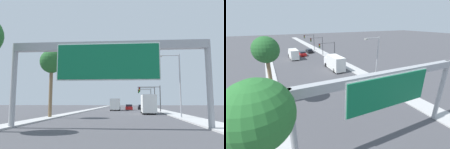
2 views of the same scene
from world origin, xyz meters
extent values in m
cube|color=#AFAFAF|center=(9.50, 60.00, 0.07)|extent=(3.00, 120.00, 0.15)
cube|color=#AFAFAF|center=(-9.00, 60.00, 0.07)|extent=(2.00, 120.00, 0.15)
cylinder|color=#9EA0A5|center=(-8.20, 18.00, 3.62)|extent=(0.48, 0.48, 7.25)
cylinder|color=#9EA0A5|center=(8.20, 18.00, 3.62)|extent=(0.48, 0.48, 7.25)
cube|color=#9EA0A5|center=(0.00, 18.00, 6.90)|extent=(16.40, 0.60, 0.70)
cube|color=white|center=(0.00, 17.70, 5.48)|extent=(8.62, 0.08, 3.13)
cube|color=#0F6B42|center=(0.00, 17.65, 5.48)|extent=(8.42, 0.16, 2.93)
cube|color=black|center=(5.25, 63.76, 0.53)|extent=(1.80, 4.37, 0.70)
cube|color=#1E232D|center=(5.25, 63.54, 1.15)|extent=(1.59, 2.27, 0.54)
cylinder|color=black|center=(4.46, 65.12, 0.32)|extent=(0.22, 0.64, 0.64)
cylinder|color=black|center=(6.04, 65.12, 0.32)|extent=(0.22, 0.64, 0.64)
cylinder|color=black|center=(4.46, 62.41, 0.32)|extent=(0.22, 0.64, 0.64)
cylinder|color=black|center=(6.04, 62.41, 0.32)|extent=(0.22, 0.64, 0.64)
cube|color=red|center=(1.75, 59.68, 0.56)|extent=(1.88, 4.27, 0.77)
cube|color=#1E232D|center=(1.75, 59.47, 1.23)|extent=(1.65, 2.22, 0.58)
cylinder|color=black|center=(0.92, 61.01, 0.32)|extent=(0.22, 0.64, 0.64)
cylinder|color=black|center=(2.58, 61.01, 0.32)|extent=(0.22, 0.64, 0.64)
cylinder|color=black|center=(0.92, 58.36, 0.32)|extent=(0.22, 0.64, 0.64)
cylinder|color=black|center=(2.58, 58.36, 0.32)|extent=(0.22, 0.64, 0.64)
cube|color=white|center=(5.25, 44.13, 1.32)|extent=(2.21, 2.22, 2.05)
cube|color=silver|center=(5.25, 40.16, 1.88)|extent=(2.40, 5.71, 3.15)
cylinder|color=black|center=(4.19, 44.02, 0.50)|extent=(0.28, 1.00, 1.00)
cylinder|color=black|center=(6.31, 44.02, 0.50)|extent=(0.28, 1.00, 1.00)
cylinder|color=black|center=(4.19, 38.73, 0.50)|extent=(0.28, 1.00, 1.00)
cylinder|color=black|center=(6.31, 38.73, 0.50)|extent=(0.28, 1.00, 1.00)
cube|color=white|center=(-1.75, 59.18, 1.17)|extent=(2.13, 1.98, 1.75)
cube|color=silver|center=(-1.75, 55.65, 1.65)|extent=(2.31, 5.09, 2.71)
cylinder|color=black|center=(-2.77, 59.08, 0.50)|extent=(0.28, 1.00, 1.00)
cylinder|color=black|center=(-0.73, 59.08, 0.50)|extent=(0.28, 1.00, 1.00)
cylinder|color=black|center=(-2.77, 54.37, 0.50)|extent=(0.28, 1.00, 1.00)
cylinder|color=black|center=(-0.73, 54.37, 0.50)|extent=(0.28, 1.00, 1.00)
cylinder|color=#4C4C4F|center=(8.50, 48.00, 2.86)|extent=(0.20, 0.20, 5.72)
cylinder|color=#4C4C4F|center=(6.07, 48.00, 5.42)|extent=(4.85, 0.14, 0.14)
cube|color=black|center=(4.04, 48.00, 4.85)|extent=(0.35, 0.28, 1.05)
cylinder|color=red|center=(4.04, 47.84, 5.20)|extent=(0.22, 0.04, 0.22)
cylinder|color=yellow|center=(4.04, 47.84, 4.85)|extent=(0.22, 0.04, 0.22)
cylinder|color=green|center=(4.04, 47.84, 4.50)|extent=(0.22, 0.04, 0.22)
cylinder|color=#4C4C4F|center=(8.50, 58.00, 3.08)|extent=(0.20, 0.20, 6.16)
cylinder|color=#4C4C4F|center=(6.32, 58.00, 5.86)|extent=(4.36, 0.14, 0.14)
cube|color=black|center=(4.49, 58.00, 5.29)|extent=(0.35, 0.28, 1.05)
cylinder|color=red|center=(4.49, 57.84, 5.64)|extent=(0.22, 0.04, 0.22)
cylinder|color=yellow|center=(4.49, 57.84, 5.29)|extent=(0.22, 0.04, 0.22)
cylinder|color=green|center=(4.49, 57.84, 4.94)|extent=(0.22, 0.04, 0.22)
cylinder|color=#4C4C4F|center=(8.50, 68.00, 3.14)|extent=(0.20, 0.20, 6.27)
cylinder|color=#4C4C4F|center=(6.46, 68.00, 5.97)|extent=(4.07, 0.14, 0.14)
cube|color=black|center=(4.75, 68.00, 5.40)|extent=(0.35, 0.28, 1.05)
cylinder|color=red|center=(4.75, 67.84, 5.75)|extent=(0.22, 0.04, 0.22)
cylinder|color=yellow|center=(4.75, 67.84, 5.40)|extent=(0.22, 0.04, 0.22)
cylinder|color=green|center=(4.75, 67.84, 5.05)|extent=(0.22, 0.04, 0.22)
sphere|color=#286B2D|center=(-9.75, 15.63, 7.36)|extent=(3.27, 3.27, 3.27)
cylinder|color=brown|center=(-9.11, 29.53, 3.93)|extent=(0.48, 0.48, 7.85)
sphere|color=#235B28|center=(-9.11, 29.53, 7.85)|extent=(3.29, 3.29, 3.29)
cylinder|color=#9EA0A5|center=(8.60, 29.71, 4.32)|extent=(0.18, 0.18, 8.64)
cylinder|color=#9EA0A5|center=(7.31, 29.71, 8.49)|extent=(2.58, 0.12, 0.12)
cube|color=#B2B2A8|center=(6.02, 29.71, 8.39)|extent=(0.60, 0.28, 0.20)
camera|label=1|loc=(1.71, -0.05, 2.16)|focal=35.00mm
camera|label=2|loc=(-9.00, 9.14, 11.21)|focal=24.00mm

